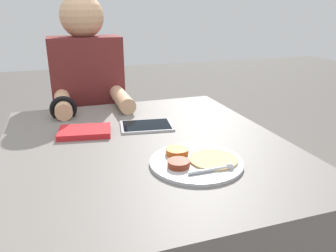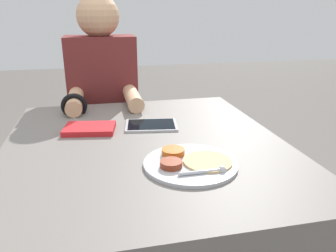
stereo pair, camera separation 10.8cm
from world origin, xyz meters
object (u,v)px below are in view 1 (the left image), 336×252
(red_notebook, at_px, (85,132))
(person_diner, at_px, (91,121))
(tablet_device, at_px, (147,126))
(thali_tray, at_px, (196,161))

(red_notebook, bearing_deg, person_diner, 83.05)
(tablet_device, relative_size, person_diner, 0.18)
(thali_tray, xyz_separation_m, red_notebook, (-0.28, 0.35, 0.00))
(red_notebook, relative_size, person_diner, 0.16)
(red_notebook, height_order, person_diner, person_diner)
(tablet_device, bearing_deg, red_notebook, -178.56)
(thali_tray, height_order, tablet_device, thali_tray)
(thali_tray, distance_m, red_notebook, 0.45)
(red_notebook, bearing_deg, thali_tray, -50.87)
(thali_tray, relative_size, tablet_device, 1.27)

